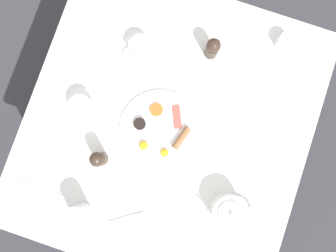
% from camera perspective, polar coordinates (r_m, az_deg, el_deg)
% --- Properties ---
extents(ground_plane, '(8.00, 8.00, 0.00)m').
position_cam_1_polar(ground_plane, '(1.91, 0.00, -1.94)').
color(ground_plane, '#333338').
extents(table, '(1.04, 1.08, 0.70)m').
position_cam_1_polar(table, '(1.27, 0.00, -0.33)').
color(table, silver).
rests_on(table, ground_plane).
extents(breakfast_plate, '(0.31, 0.31, 0.04)m').
position_cam_1_polar(breakfast_plate, '(1.20, -1.34, -1.09)').
color(breakfast_plate, white).
rests_on(breakfast_plate, table).
extents(teapot_near, '(0.20, 0.12, 0.11)m').
position_cam_1_polar(teapot_near, '(1.19, 10.60, -14.52)').
color(teapot_near, white).
rests_on(teapot_near, table).
extents(teacup_with_saucer_left, '(0.16, 0.16, 0.07)m').
position_cam_1_polar(teacup_with_saucer_left, '(1.23, -14.72, 3.06)').
color(teacup_with_saucer_left, white).
rests_on(teacup_with_saucer_left, table).
extents(teacup_with_saucer_right, '(0.16, 0.16, 0.07)m').
position_cam_1_polar(teacup_with_saucer_right, '(1.24, -4.73, 13.20)').
color(teacup_with_saucer_right, white).
rests_on(teacup_with_saucer_right, table).
extents(water_glass_tall, '(0.07, 0.07, 0.11)m').
position_cam_1_polar(water_glass_tall, '(1.21, -15.36, -14.75)').
color(water_glass_tall, white).
rests_on(water_glass_tall, table).
extents(creamer_jug, '(0.09, 0.06, 0.05)m').
position_cam_1_polar(creamer_jug, '(1.32, 19.83, 13.52)').
color(creamer_jug, white).
rests_on(creamer_jug, table).
extents(pepper_grinder, '(0.05, 0.05, 0.11)m').
position_cam_1_polar(pepper_grinder, '(1.22, 7.76, 13.29)').
color(pepper_grinder, '#38281E').
rests_on(pepper_grinder, table).
extents(salt_grinder, '(0.05, 0.05, 0.11)m').
position_cam_1_polar(salt_grinder, '(1.17, -12.01, -5.67)').
color(salt_grinder, '#38281E').
rests_on(salt_grinder, table).
extents(napkin_folded, '(0.17, 0.16, 0.01)m').
position_cam_1_polar(napkin_folded, '(1.24, -6.89, -17.68)').
color(napkin_folded, white).
rests_on(napkin_folded, table).
extents(fork_by_plate, '(0.16, 0.12, 0.00)m').
position_cam_1_polar(fork_by_plate, '(1.28, 17.87, 5.41)').
color(fork_by_plate, silver).
rests_on(fork_by_plate, table).
extents(knife_by_plate, '(0.21, 0.02, 0.00)m').
position_cam_1_polar(knife_by_plate, '(1.30, -22.06, -9.76)').
color(knife_by_plate, silver).
rests_on(knife_by_plate, table).
extents(spoon_for_tea, '(0.15, 0.08, 0.00)m').
position_cam_1_polar(spoon_for_tea, '(1.31, 12.38, 14.81)').
color(spoon_for_tea, silver).
rests_on(spoon_for_tea, table).
extents(fork_spare, '(0.16, 0.02, 0.00)m').
position_cam_1_polar(fork_spare, '(1.34, -10.51, 19.07)').
color(fork_spare, silver).
rests_on(fork_spare, table).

